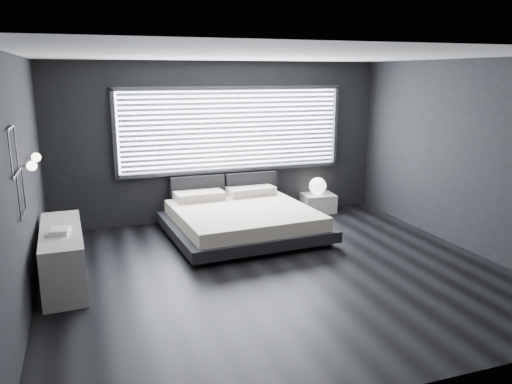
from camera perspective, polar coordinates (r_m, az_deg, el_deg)
name	(u,v)px	position (r m, az deg, el deg)	size (l,w,h in m)	color
room	(278,169)	(6.39, 2.50, 2.69)	(6.04, 6.00, 2.80)	black
window	(233,130)	(8.95, -2.68, 7.13)	(4.14, 0.09, 1.52)	white
headboard	(225,188)	(9.02, -3.61, 0.46)	(1.96, 0.16, 0.52)	black
sconce_near	(32,166)	(6.00, -24.27, 2.74)	(0.18, 0.11, 0.11)	silver
sconce_far	(36,157)	(6.59, -23.85, 3.64)	(0.18, 0.11, 0.11)	silver
wall_art_upper	(13,152)	(5.38, -26.01, 4.17)	(0.01, 0.48, 0.48)	#47474C
wall_art_lower	(21,193)	(5.71, -25.26, -0.11)	(0.01, 0.48, 0.48)	#47474C
bed	(242,219)	(8.12, -1.62, -3.08)	(2.49, 2.39, 0.61)	black
nightstand	(318,203)	(9.62, 7.10, -1.23)	(0.59, 0.49, 0.35)	silver
orb_lamp	(318,186)	(9.53, 7.06, 0.69)	(0.32, 0.32, 0.32)	white
dresser	(63,256)	(6.78, -21.18, -6.80)	(0.56, 1.77, 0.70)	silver
book_stack	(59,231)	(6.50, -21.58, -4.15)	(0.29, 0.35, 0.06)	white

